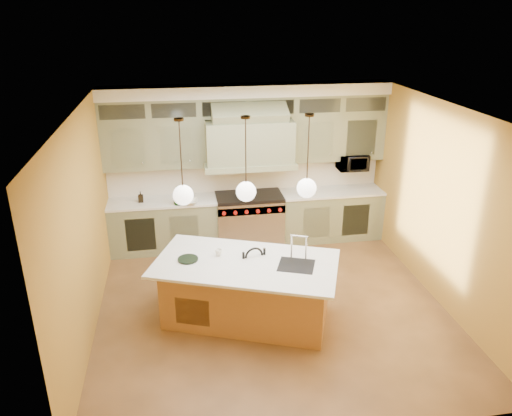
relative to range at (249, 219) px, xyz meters
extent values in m
plane|color=brown|center=(0.00, -2.14, -0.49)|extent=(5.00, 5.00, 0.00)
plane|color=white|center=(0.00, -2.14, 2.41)|extent=(5.00, 5.00, 0.00)
plane|color=#AE802F|center=(0.00, 0.36, 0.96)|extent=(5.00, 0.00, 5.00)
plane|color=#AE802F|center=(0.00, -4.64, 0.96)|extent=(5.00, 0.00, 5.00)
plane|color=#AE802F|center=(-2.50, -2.14, 0.96)|extent=(0.00, 5.00, 5.00)
plane|color=#AE802F|center=(2.50, -2.14, 0.96)|extent=(0.00, 5.00, 5.00)
cube|color=gray|center=(-1.55, 0.03, -0.04)|extent=(1.90, 0.65, 0.90)
cube|color=gray|center=(1.55, 0.03, -0.04)|extent=(1.90, 0.65, 0.90)
cube|color=white|center=(-1.55, 0.03, 0.43)|extent=(1.90, 0.68, 0.04)
cube|color=white|center=(1.55, 0.03, 0.43)|extent=(1.90, 0.68, 0.04)
cube|color=silver|center=(0.00, 0.34, 0.73)|extent=(5.00, 0.04, 0.56)
cube|color=gray|center=(-1.62, 0.18, 1.44)|extent=(1.75, 0.35, 0.85)
cube|color=gray|center=(1.62, 0.18, 1.44)|extent=(1.75, 0.35, 0.85)
cube|color=gray|center=(0.00, 0.01, 1.46)|extent=(1.50, 0.70, 0.75)
cube|color=gray|center=(0.00, 0.01, 1.06)|extent=(1.60, 0.76, 0.10)
cube|color=#333833|center=(0.00, 0.18, 2.04)|extent=(5.00, 0.35, 0.35)
cube|color=white|center=(0.00, 0.16, 2.31)|extent=(5.00, 0.47, 0.20)
cube|color=silver|center=(0.00, 0.01, -0.04)|extent=(1.20, 0.70, 0.90)
cube|color=black|center=(0.00, 0.01, 0.44)|extent=(1.20, 0.70, 0.06)
cube|color=silver|center=(0.00, -0.31, 0.29)|extent=(1.20, 0.06, 0.14)
cube|color=#A06B39|center=(-0.40, -2.39, -0.05)|extent=(2.43, 1.77, 0.88)
cube|color=white|center=(-0.42, -2.44, 0.41)|extent=(2.75, 2.09, 0.04)
cube|color=black|center=(0.23, -2.64, 0.41)|extent=(0.59, 0.56, 0.05)
cylinder|color=black|center=(-0.36, -2.63, -0.18)|extent=(0.04, 0.04, 0.61)
cylinder|color=black|center=(-0.06, -2.56, -0.18)|extent=(0.04, 0.04, 0.61)
cylinder|color=black|center=(-0.43, -2.33, -0.18)|extent=(0.04, 0.04, 0.61)
cylinder|color=black|center=(-0.13, -2.26, -0.18)|extent=(0.04, 0.04, 0.61)
cube|color=black|center=(-0.25, -2.44, 0.14)|extent=(0.44, 0.44, 0.05)
torus|color=black|center=(-0.28, -2.29, 0.44)|extent=(0.27, 0.09, 0.27)
imported|color=black|center=(1.95, 0.11, 0.96)|extent=(0.54, 0.37, 0.30)
imported|color=black|center=(-1.28, -0.22, 0.62)|extent=(0.14, 0.14, 0.33)
imported|color=black|center=(-1.91, 0.01, 0.55)|extent=(0.09, 0.09, 0.19)
imported|color=white|center=(-1.08, -0.22, 0.49)|extent=(0.34, 0.34, 0.07)
imported|color=white|center=(-0.76, -2.18, 0.48)|extent=(0.11, 0.11, 0.09)
cylinder|color=#2D2319|center=(-1.20, -2.39, 2.39)|extent=(0.12, 0.12, 0.03)
cylinder|color=#2D2319|center=(-1.20, -2.39, 1.95)|extent=(0.02, 0.02, 0.93)
sphere|color=white|center=(-1.20, -2.39, 1.43)|extent=(0.26, 0.26, 0.26)
cylinder|color=#2D2319|center=(-0.40, -2.39, 2.39)|extent=(0.12, 0.12, 0.03)
cylinder|color=#2D2319|center=(-0.40, -2.39, 1.95)|extent=(0.02, 0.02, 0.93)
sphere|color=white|center=(-0.40, -2.39, 1.43)|extent=(0.26, 0.26, 0.26)
cylinder|color=#2D2319|center=(0.40, -2.39, 2.39)|extent=(0.12, 0.12, 0.03)
cylinder|color=#2D2319|center=(0.40, -2.39, 1.95)|extent=(0.02, 0.02, 0.93)
sphere|color=white|center=(0.40, -2.39, 1.43)|extent=(0.26, 0.26, 0.26)
camera|label=1|loc=(-1.25, -8.33, 3.65)|focal=35.00mm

